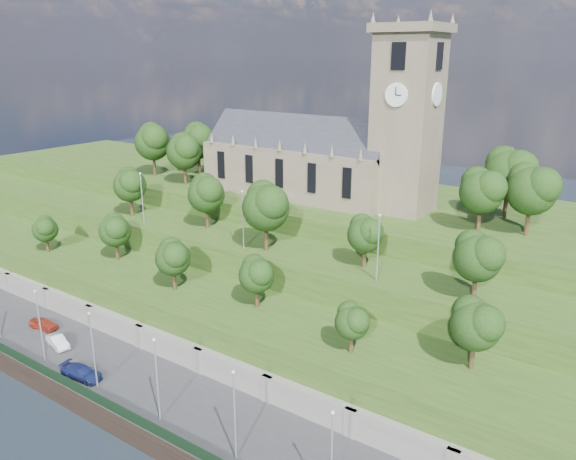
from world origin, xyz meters
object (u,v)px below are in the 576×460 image
Objects in this scene: car_middle at (58,341)px; car_right at (81,372)px; church at (326,151)px; car_left at (44,324)px.

car_right is at bearing -94.93° from car_middle.
church reaches higher than car_left.
car_middle is 0.85× the size of car_right.
car_right is (-5.77, -43.36, -19.77)m from church.
church is 7.46× the size of car_right.
car_left is at bearing 64.32° from car_right.
church reaches higher than car_right.
car_left is 15.19m from car_right.
car_right is (14.50, -4.52, 0.02)m from car_left.
church reaches higher than car_middle.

